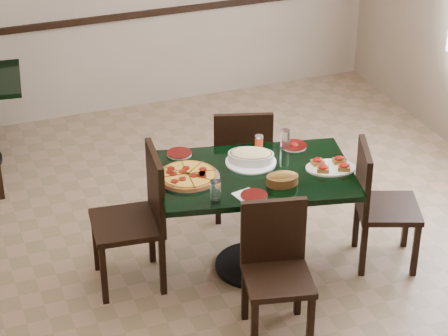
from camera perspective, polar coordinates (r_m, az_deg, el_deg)
name	(u,v)px	position (r m, az deg, el deg)	size (l,w,h in m)	color
floor	(224,265)	(6.09, -0.01, -6.33)	(5.50, 5.50, 0.00)	#86664D
room_shell	(265,10)	(7.34, 2.69, 10.29)	(5.50, 5.50, 5.50)	silver
main_table	(255,196)	(5.76, 2.07, -1.86)	(1.40, 1.06, 0.75)	black
chair_far	(242,157)	(6.38, 1.16, 0.73)	(0.52, 0.52, 0.90)	black
chair_near	(276,263)	(5.30, 3.40, -6.20)	(0.48, 0.48, 0.86)	black
chair_right	(377,200)	(5.96, 9.96, -2.04)	(0.53, 0.53, 0.88)	black
chair_left	(140,212)	(5.69, -5.54, -2.87)	(0.49, 0.49, 0.95)	black
pepperoni_pizza	(188,176)	(5.60, -2.37, -0.51)	(0.41, 0.41, 0.04)	silver
lasagna_casserole	(251,157)	(5.76, 1.77, 0.74)	(0.36, 0.34, 0.09)	white
bread_basket	(282,179)	(5.53, 3.83, -0.70)	(0.23, 0.17, 0.09)	brown
bruschetta_platter	(331,166)	(5.74, 6.98, 0.15)	(0.38, 0.30, 0.05)	white
side_plate_near	(254,196)	(5.40, 1.97, -1.82)	(0.17, 0.17, 0.02)	white
side_plate_far_r	(294,145)	(6.00, 4.58, 1.47)	(0.18, 0.18, 0.03)	white
side_plate_far_l	(179,153)	(5.89, -2.94, 0.96)	(0.17, 0.17, 0.02)	white
napkin_setting	(246,195)	(5.42, 1.48, -1.78)	(0.16, 0.16, 0.01)	white
water_glass_a	(285,139)	(5.95, 4.01, 1.89)	(0.06, 0.06, 0.14)	white
water_glass_b	(216,192)	(5.32, -0.55, -1.55)	(0.07, 0.07, 0.14)	white
pepper_shaker	(259,142)	(5.94, 2.30, 1.71)	(0.06, 0.06, 0.10)	#C33C14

